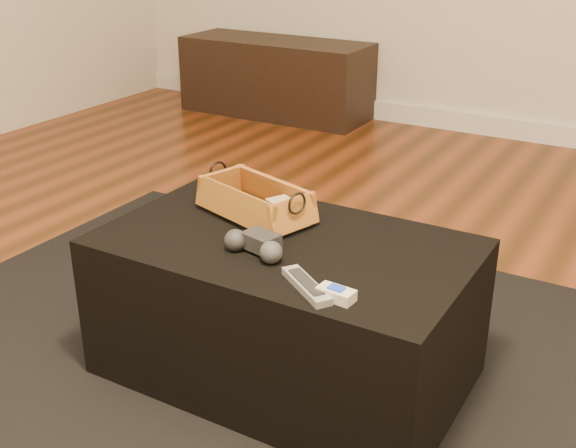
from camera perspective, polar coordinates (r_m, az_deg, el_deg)
The scene contains 11 objects.
floor at distance 2.28m, azimuth -5.64°, elevation -9.92°, with size 5.00×5.50×0.01m, color brown.
baseboard at distance 4.57m, azimuth 14.84°, elevation 7.64°, with size 5.00×0.04×0.12m, color white.
media_cabinet at distance 4.83m, azimuth -0.96°, elevation 11.50°, with size 1.24×0.45×0.49m, color black.
area_rug at distance 2.13m, azimuth -0.89°, elevation -12.28°, with size 2.60×2.00×0.01m, color black.
ottoman at distance 2.04m, azimuth -0.20°, elevation -6.65°, with size 1.00×0.60×0.42m, color black.
tv_remote at distance 2.10m, azimuth -3.17°, elevation 1.22°, with size 0.19×0.04×0.02m, color black.
cloth_bundle at distance 2.04m, azimuth -0.32°, elevation 1.07°, with size 0.10×0.07×0.05m, color tan.
wicker_basket at distance 2.09m, azimuth -2.58°, elevation 1.67°, with size 0.39×0.28×0.12m.
game_controller at distance 1.86m, azimuth -2.53°, elevation -1.61°, with size 0.18×0.11×0.06m.
silver_remote at distance 1.70m, azimuth 1.46°, elevation -4.87°, with size 0.18×0.14×0.02m.
cream_gadget at distance 1.66m, azimuth 3.82°, elevation -5.53°, with size 0.09×0.05×0.03m.
Camera 1 is at (1.15, -1.52, 1.25)m, focal length 45.00 mm.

